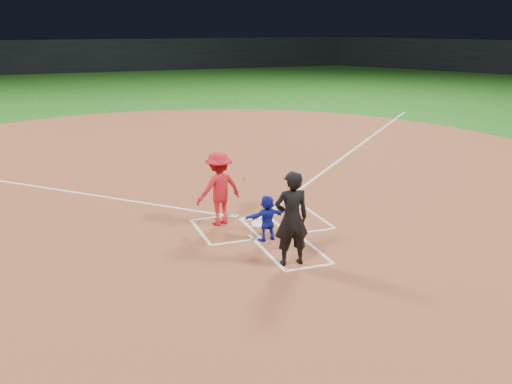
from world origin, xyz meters
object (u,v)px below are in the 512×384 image
object	(u,v)px
umpire	(291,218)
home_plate	(262,224)
catcher	(267,218)
batter_at_plate	(219,188)

from	to	relation	value
umpire	home_plate	bearing A→B (deg)	-92.41
home_plate	umpire	xyz separation A→B (m)	(-0.30, -2.48, 1.00)
catcher	batter_at_plate	distance (m)	1.66
catcher	umpire	xyz separation A→B (m)	(-0.03, -1.44, 0.46)
home_plate	catcher	world-z (taller)	catcher
batter_at_plate	catcher	bearing A→B (deg)	-63.80
batter_at_plate	umpire	bearing A→B (deg)	-76.80
home_plate	umpire	bearing A→B (deg)	83.17
catcher	umpire	distance (m)	1.52
catcher	batter_at_plate	bearing A→B (deg)	-71.22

